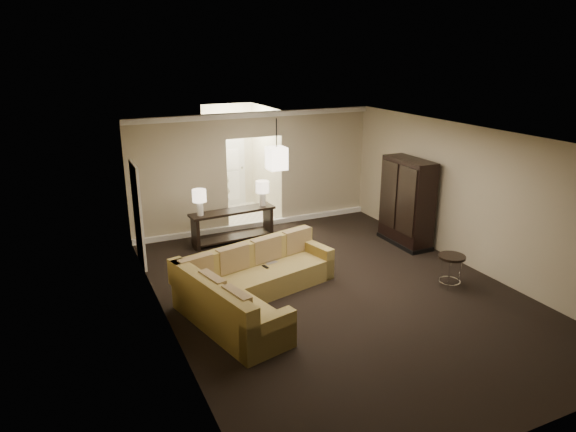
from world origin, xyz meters
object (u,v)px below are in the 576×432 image
sectional_sofa (252,286)px  armoire (407,204)px  drink_table (451,264)px  coffee_table (266,276)px  console_table (233,223)px  person (219,179)px

sectional_sofa → armoire: armoire is taller
sectional_sofa → drink_table: (3.56, -0.87, 0.09)m
drink_table → coffee_table: bearing=154.8°
sectional_sofa → console_table: 3.07m
coffee_table → person: (0.61, 4.72, 0.68)m
coffee_table → armoire: bearing=11.0°
sectional_sofa → console_table: (0.70, 2.99, 0.10)m
coffee_table → person: bearing=82.6°
console_table → drink_table: console_table is taller
person → console_table: bearing=83.4°
armoire → drink_table: 2.28m
person → drink_table: bearing=115.3°
sectional_sofa → drink_table: bearing=-27.5°
console_table → person: person is taller
sectional_sofa → coffee_table: 0.77m
person → sectional_sofa: bearing=81.7°
console_table → armoire: armoire is taller
console_table → drink_table: (2.86, -3.86, -0.01)m
coffee_table → armoire: 3.79m
armoire → drink_table: size_ratio=3.15×
armoire → console_table: bearing=153.6°
drink_table → armoire: bearing=74.4°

